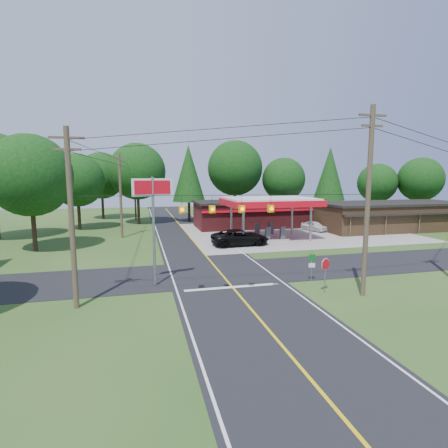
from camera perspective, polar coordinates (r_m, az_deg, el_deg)
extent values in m
plane|color=#284D1B|center=(27.03, -0.61, -8.01)|extent=(120.00, 120.00, 0.00)
cube|color=black|center=(27.03, -0.61, -7.99)|extent=(8.00, 120.00, 0.02)
cube|color=black|center=(27.02, -0.61, -7.98)|extent=(70.00, 7.00, 0.02)
cube|color=yellow|center=(27.02, -0.61, -7.96)|extent=(0.15, 110.00, 0.00)
cylinder|color=gray|center=(37.81, 3.16, -0.20)|extent=(0.28, 0.28, 4.20)
cylinder|color=gray|center=(42.58, 1.21, 0.72)|extent=(0.28, 0.28, 4.20)
cylinder|color=gray|center=(40.84, 13.97, 0.18)|extent=(0.28, 0.28, 4.20)
cylinder|color=gray|center=(45.29, 11.04, 1.00)|extent=(0.28, 0.28, 4.20)
cube|color=red|center=(41.22, 7.51, 3.56)|extent=(10.60, 7.40, 0.70)
cube|color=white|center=(41.20, 7.52, 4.11)|extent=(10.00, 7.00, 0.25)
cube|color=#9E9B93|center=(40.10, 8.33, -2.66)|extent=(3.20, 0.90, 0.22)
cube|color=#3F3F44|center=(39.64, 7.15, -1.56)|extent=(0.55, 0.45, 1.50)
cube|color=#3F3F44|center=(40.31, 9.54, -1.45)|extent=(0.55, 0.45, 1.50)
cube|color=#9E9B93|center=(43.41, 6.55, -1.83)|extent=(3.20, 0.90, 0.22)
cube|color=#3F3F44|center=(42.98, 5.45, -0.80)|extent=(0.55, 0.45, 1.50)
cube|color=#3F3F44|center=(43.59, 7.68, -0.71)|extent=(0.55, 0.45, 1.50)
cube|color=maroon|center=(51.18, 4.46, 1.50)|extent=(16.00, 7.00, 3.50)
cube|color=black|center=(51.00, 4.49, 3.63)|extent=(16.40, 7.40, 0.30)
cube|color=red|center=(47.69, 5.82, 2.17)|extent=(16.00, 0.50, 0.25)
cube|color=#312014|center=(53.74, 25.50, 1.06)|extent=(20.00, 8.00, 3.50)
cube|color=black|center=(53.57, 25.62, 3.08)|extent=(20.40, 8.40, 0.30)
cube|color=black|center=(50.49, 28.55, 1.45)|extent=(20.00, 0.70, 0.25)
cylinder|color=#473828|center=(22.75, 22.41, 3.13)|extent=(0.30, 0.30, 11.50)
cube|color=#473828|center=(22.96, 23.11, 16.04)|extent=(1.80, 0.12, 0.12)
cube|color=#473828|center=(22.88, 23.03, 14.55)|extent=(1.40, 0.12, 0.12)
cylinder|color=#473828|center=(20.78, -23.63, 0.59)|extent=(0.30, 0.30, 10.00)
cube|color=#473828|center=(20.74, -24.31, 12.74)|extent=(1.80, 0.12, 0.12)
cube|color=#473828|center=(20.69, -24.22, 11.08)|extent=(1.40, 0.12, 0.12)
cylinder|color=#473828|center=(43.44, -16.53, 4.38)|extent=(0.30, 0.30, 10.00)
cube|color=#473828|center=(43.42, -16.76, 10.18)|extent=(1.80, 0.12, 0.12)
cube|color=#473828|center=(43.40, -16.73, 9.39)|extent=(1.40, 0.12, 0.12)
cylinder|color=#473828|center=(60.38, -14.34, 5.11)|extent=(0.30, 0.30, 9.50)
cube|color=#D29F0B|center=(19.85, -6.90, 2.33)|extent=(0.32, 0.32, 0.42)
cube|color=#D29F0B|center=(19.93, -1.97, 2.41)|extent=(0.32, 0.32, 0.42)
cube|color=#D29F0B|center=(20.15, 2.89, 2.46)|extent=(0.32, 0.32, 0.42)
cube|color=#D29F0B|center=(20.51, 7.61, 2.50)|extent=(0.32, 0.32, 0.42)
cylinder|color=#332316|center=(52.24, -22.57, 1.31)|extent=(0.44, 0.44, 3.96)
sphere|color=#0F330E|center=(51.96, -22.85, 6.62)|extent=(7.26, 7.26, 7.26)
cylinder|color=#332316|center=(55.55, -13.78, 2.41)|extent=(0.44, 0.44, 4.68)
sphere|color=#0F330E|center=(55.33, -13.98, 8.32)|extent=(8.58, 8.58, 8.58)
cylinder|color=#332316|center=(57.11, -5.72, 2.56)|extent=(0.44, 0.44, 4.32)
cone|color=#0F330E|center=(56.87, -5.80, 8.23)|extent=(5.28, 5.28, 9.00)
cylinder|color=#332316|center=(59.68, 1.78, 3.17)|extent=(0.44, 0.44, 5.04)
sphere|color=#0F330E|center=(59.50, 1.80, 9.09)|extent=(9.24, 9.24, 9.24)
cylinder|color=#332316|center=(60.50, 9.61, 2.61)|extent=(0.44, 0.44, 3.96)
sphere|color=#0F330E|center=(60.26, 9.72, 7.20)|extent=(7.26, 7.26, 7.26)
cylinder|color=#332316|center=(63.21, 16.66, 2.78)|extent=(0.44, 0.44, 4.32)
cone|color=#0F330E|center=(62.99, 16.87, 7.89)|extent=(5.28, 5.28, 9.00)
cylinder|color=#332316|center=(66.03, 23.54, 2.35)|extent=(0.44, 0.44, 3.60)
sphere|color=#0F330E|center=(65.80, 23.75, 6.16)|extent=(6.60, 6.60, 6.60)
cylinder|color=#332316|center=(67.58, 29.15, 2.27)|extent=(0.44, 0.44, 3.96)
sphere|color=#0F330E|center=(67.37, 29.42, 6.37)|extent=(7.26, 7.26, 7.26)
cylinder|color=#332316|center=(39.02, -28.59, -0.81)|extent=(0.44, 0.44, 4.32)
sphere|color=#0F330E|center=(38.67, -29.11, 6.95)|extent=(7.92, 7.92, 7.92)
cylinder|color=#332316|center=(63.83, -19.18, 2.72)|extent=(0.44, 0.44, 4.32)
sphere|color=#0F330E|center=(63.62, -19.39, 7.46)|extent=(7.92, 7.92, 7.92)
imported|color=black|center=(37.39, 2.64, -2.22)|extent=(6.38, 6.38, 1.71)
imported|color=white|center=(48.58, 14.55, -0.35)|extent=(4.97, 4.97, 1.34)
cylinder|color=gray|center=(23.64, -11.39, -1.36)|extent=(0.18, 0.18, 7.34)
cube|color=white|center=(23.35, -11.59, 5.90)|extent=(2.66, 0.77, 1.15)
cube|color=red|center=(23.30, -11.59, 5.90)|extent=(2.33, 0.67, 0.89)
cylinder|color=gray|center=(23.26, 16.17, -8.19)|extent=(0.07, 0.07, 2.17)
cylinder|color=gray|center=(25.54, 14.10, -6.63)|extent=(0.06, 0.06, 2.22)
cube|color=#0C591E|center=(25.36, 14.19, -5.34)|extent=(0.45, 0.13, 0.45)
cube|color=white|center=(25.49, 14.14, -6.55)|extent=(0.45, 0.13, 0.30)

